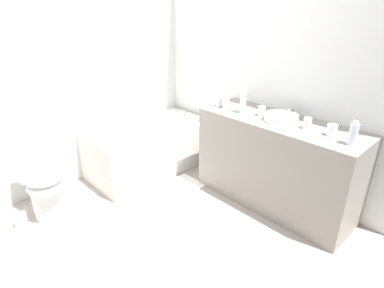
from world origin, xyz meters
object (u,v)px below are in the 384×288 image
at_px(bath_mat, 175,189).
at_px(sink_basin, 281,118).
at_px(toilet_paper_roll, 21,221).
at_px(water_bottle_0, 226,98).
at_px(drinking_glass_2, 262,111).
at_px(soap_dish, 240,109).
at_px(toilet, 44,185).
at_px(drinking_glass_1, 307,123).
at_px(sink_faucet, 292,113).
at_px(drinking_glass_0, 332,130).
at_px(water_bottle_2, 353,134).
at_px(drinking_glass_3, 219,102).
at_px(bathtub, 149,146).
at_px(water_bottle_1, 243,102).

bearing_deg(bath_mat, sink_basin, -56.38).
xyz_separation_m(bath_mat, toilet_paper_roll, (-1.39, 0.50, 0.05)).
distance_m(water_bottle_0, drinking_glass_2, 0.39).
bearing_deg(soap_dish, toilet, 151.59).
bearing_deg(drinking_glass_1, bath_mat, 116.38).
bearing_deg(toilet, bath_mat, 70.67).
height_order(sink_faucet, water_bottle_0, water_bottle_0).
height_order(drinking_glass_0, drinking_glass_1, drinking_glass_1).
bearing_deg(bath_mat, water_bottle_2, -72.02).
bearing_deg(sink_faucet, soap_dish, 113.44).
bearing_deg(sink_faucet, drinking_glass_3, 112.12).
bearing_deg(drinking_glass_2, sink_basin, -85.56).
relative_size(water_bottle_0, soap_dish, 2.45).
bearing_deg(toilet_paper_roll, toilet, 4.60).
bearing_deg(bathtub, water_bottle_2, -79.46).
distance_m(bathtub, drinking_glass_3, 1.03).
bearing_deg(water_bottle_1, bathtub, 110.02).
bearing_deg(water_bottle_1, soap_dish, 50.64).
height_order(bathtub, water_bottle_2, bathtub).
bearing_deg(bath_mat, drinking_glass_1, -63.62).
height_order(sink_basin, drinking_glass_2, drinking_glass_2).
relative_size(drinking_glass_1, toilet_paper_roll, 0.83).
distance_m(drinking_glass_1, bath_mat, 1.51).
distance_m(bathtub, water_bottle_2, 2.17).
xyz_separation_m(toilet, bath_mat, (1.12, -0.52, -0.30)).
xyz_separation_m(sink_faucet, drinking_glass_1, (-0.20, -0.25, 0.02)).
distance_m(toilet, drinking_glass_3, 1.83).
height_order(drinking_glass_1, drinking_glass_3, same).
bearing_deg(drinking_glass_1, soap_dish, 89.96).
bearing_deg(sink_basin, soap_dish, 91.73).
relative_size(water_bottle_2, drinking_glass_1, 1.96).
bearing_deg(toilet, drinking_glass_1, 51.55).
distance_m(water_bottle_2, drinking_glass_3, 1.31).
height_order(sink_basin, water_bottle_1, water_bottle_1).
xyz_separation_m(drinking_glass_2, drinking_glass_3, (-0.07, 0.47, 0.00)).
distance_m(sink_faucet, drinking_glass_1, 0.32).
distance_m(toilet, soap_dish, 1.97).
xyz_separation_m(drinking_glass_2, bath_mat, (-0.54, 0.63, -0.90)).
bearing_deg(soap_dish, drinking_glass_3, 109.27).
height_order(water_bottle_1, drinking_glass_0, water_bottle_1).
distance_m(sink_basin, drinking_glass_1, 0.25).
height_order(drinking_glass_0, soap_dish, drinking_glass_0).
relative_size(sink_faucet, water_bottle_2, 0.81).
height_order(drinking_glass_2, drinking_glass_3, drinking_glass_3).
bearing_deg(sink_faucet, sink_basin, -180.00).
bearing_deg(sink_faucet, water_bottle_1, 125.15).
relative_size(toilet, drinking_glass_1, 6.90).
xyz_separation_m(soap_dish, bath_mat, (-0.54, 0.38, -0.87)).
xyz_separation_m(drinking_glass_0, toilet_paper_roll, (-1.93, 1.79, -0.85)).
xyz_separation_m(sink_basin, water_bottle_0, (-0.07, 0.58, 0.07)).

